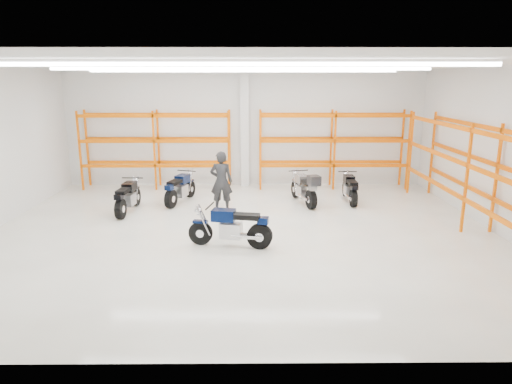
{
  "coord_description": "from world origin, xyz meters",
  "views": [
    {
      "loc": [
        0.28,
        -11.98,
        4.1
      ],
      "look_at": [
        0.39,
        0.5,
        1.03
      ],
      "focal_mm": 32.0,
      "sensor_mm": 36.0,
      "label": 1
    }
  ],
  "objects_px": {
    "standing_man": "(221,182)",
    "structural_column": "(245,129)",
    "motorcycle_main": "(234,228)",
    "motorcycle_back_b": "(179,189)",
    "motorcycle_back_d": "(350,189)",
    "motorcycle_back_c": "(305,189)",
    "motorcycle_back_a": "(127,198)"
  },
  "relations": [
    {
      "from": "motorcycle_back_d",
      "to": "structural_column",
      "type": "height_order",
      "value": "structural_column"
    },
    {
      "from": "motorcycle_back_d",
      "to": "motorcycle_back_c",
      "type": "bearing_deg",
      "value": -168.8
    },
    {
      "from": "motorcycle_main",
      "to": "motorcycle_back_c",
      "type": "bearing_deg",
      "value": 60.81
    },
    {
      "from": "motorcycle_back_c",
      "to": "motorcycle_back_d",
      "type": "relative_size",
      "value": 1.11
    },
    {
      "from": "motorcycle_back_c",
      "to": "structural_column",
      "type": "bearing_deg",
      "value": 125.5
    },
    {
      "from": "motorcycle_back_c",
      "to": "structural_column",
      "type": "relative_size",
      "value": 0.49
    },
    {
      "from": "motorcycle_back_b",
      "to": "motorcycle_back_c",
      "type": "height_order",
      "value": "motorcycle_back_c"
    },
    {
      "from": "motorcycle_back_b",
      "to": "motorcycle_main",
      "type": "bearing_deg",
      "value": -64.52
    },
    {
      "from": "motorcycle_back_a",
      "to": "structural_column",
      "type": "relative_size",
      "value": 0.46
    },
    {
      "from": "motorcycle_back_a",
      "to": "motorcycle_back_c",
      "type": "relative_size",
      "value": 0.95
    },
    {
      "from": "motorcycle_back_a",
      "to": "structural_column",
      "type": "distance_m",
      "value": 5.6
    },
    {
      "from": "standing_man",
      "to": "motorcycle_back_b",
      "type": "bearing_deg",
      "value": -30.55
    },
    {
      "from": "standing_man",
      "to": "structural_column",
      "type": "height_order",
      "value": "structural_column"
    },
    {
      "from": "motorcycle_main",
      "to": "standing_man",
      "type": "height_order",
      "value": "standing_man"
    },
    {
      "from": "motorcycle_back_c",
      "to": "motorcycle_back_d",
      "type": "xyz_separation_m",
      "value": [
        1.58,
        0.31,
        -0.09
      ]
    },
    {
      "from": "motorcycle_back_b",
      "to": "motorcycle_back_d",
      "type": "relative_size",
      "value": 1.04
    },
    {
      "from": "standing_man",
      "to": "motorcycle_back_d",
      "type": "bearing_deg",
      "value": -163.1
    },
    {
      "from": "motorcycle_main",
      "to": "motorcycle_back_b",
      "type": "xyz_separation_m",
      "value": [
        -2.01,
        4.23,
        -0.01
      ]
    },
    {
      "from": "motorcycle_back_c",
      "to": "motorcycle_main",
      "type": "bearing_deg",
      "value": -119.19
    },
    {
      "from": "motorcycle_main",
      "to": "motorcycle_back_d",
      "type": "distance_m",
      "value": 5.79
    },
    {
      "from": "motorcycle_main",
      "to": "motorcycle_back_a",
      "type": "height_order",
      "value": "motorcycle_main"
    },
    {
      "from": "standing_man",
      "to": "motorcycle_main",
      "type": "bearing_deg",
      "value": 101.71
    },
    {
      "from": "motorcycle_main",
      "to": "motorcycle_back_c",
      "type": "xyz_separation_m",
      "value": [
        2.25,
        4.02,
        0.05
      ]
    },
    {
      "from": "motorcycle_main",
      "to": "motorcycle_back_b",
      "type": "bearing_deg",
      "value": 115.48
    },
    {
      "from": "motorcycle_back_c",
      "to": "motorcycle_back_d",
      "type": "bearing_deg",
      "value": 11.2
    },
    {
      "from": "motorcycle_back_c",
      "to": "motorcycle_back_d",
      "type": "height_order",
      "value": "motorcycle_back_c"
    },
    {
      "from": "standing_man",
      "to": "structural_column",
      "type": "bearing_deg",
      "value": -97.97
    },
    {
      "from": "motorcycle_back_a",
      "to": "standing_man",
      "type": "bearing_deg",
      "value": 3.26
    },
    {
      "from": "motorcycle_back_a",
      "to": "standing_man",
      "type": "xyz_separation_m",
      "value": [
        2.97,
        0.17,
        0.49
      ]
    },
    {
      "from": "motorcycle_back_c",
      "to": "structural_column",
      "type": "height_order",
      "value": "structural_column"
    },
    {
      "from": "motorcycle_back_a",
      "to": "motorcycle_back_d",
      "type": "height_order",
      "value": "motorcycle_back_a"
    },
    {
      "from": "standing_man",
      "to": "structural_column",
      "type": "xyz_separation_m",
      "value": [
        0.7,
        3.68,
        1.28
      ]
    }
  ]
}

